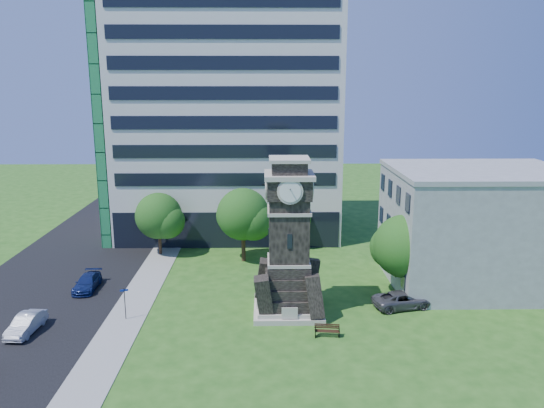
{
  "coord_description": "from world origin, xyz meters",
  "views": [
    {
      "loc": [
        1.17,
        -37.03,
        17.67
      ],
      "look_at": [
        1.77,
        5.51,
        7.89
      ],
      "focal_mm": 35.0,
      "sensor_mm": 36.0,
      "label": 1
    }
  ],
  "objects_px": {
    "clock_tower": "(289,247)",
    "park_bench": "(327,330)",
    "car_street_mid": "(26,324)",
    "car_street_north": "(87,283)",
    "street_sign": "(125,300)",
    "car_east_lot": "(402,300)"
  },
  "relations": [
    {
      "from": "car_street_north",
      "to": "street_sign",
      "type": "xyz_separation_m",
      "value": [
        4.9,
        -6.14,
        0.96
      ]
    },
    {
      "from": "clock_tower",
      "to": "street_sign",
      "type": "height_order",
      "value": "clock_tower"
    },
    {
      "from": "car_east_lot",
      "to": "street_sign",
      "type": "distance_m",
      "value": 21.74
    },
    {
      "from": "car_street_north",
      "to": "street_sign",
      "type": "height_order",
      "value": "street_sign"
    },
    {
      "from": "car_street_mid",
      "to": "park_bench",
      "type": "height_order",
      "value": "car_street_mid"
    },
    {
      "from": "park_bench",
      "to": "car_east_lot",
      "type": "bearing_deg",
      "value": 42.22
    },
    {
      "from": "clock_tower",
      "to": "park_bench",
      "type": "xyz_separation_m",
      "value": [
        2.58,
        -4.4,
        -4.79
      ]
    },
    {
      "from": "car_street_north",
      "to": "car_east_lot",
      "type": "height_order",
      "value": "car_east_lot"
    },
    {
      "from": "clock_tower",
      "to": "park_bench",
      "type": "distance_m",
      "value": 7.0
    },
    {
      "from": "car_street_mid",
      "to": "car_east_lot",
      "type": "relative_size",
      "value": 0.85
    },
    {
      "from": "car_street_north",
      "to": "park_bench",
      "type": "distance_m",
      "value": 21.92
    },
    {
      "from": "car_street_mid",
      "to": "car_east_lot",
      "type": "height_order",
      "value": "car_street_mid"
    },
    {
      "from": "clock_tower",
      "to": "car_east_lot",
      "type": "bearing_deg",
      "value": 3.11
    },
    {
      "from": "street_sign",
      "to": "park_bench",
      "type": "bearing_deg",
      "value": -31.0
    },
    {
      "from": "car_street_mid",
      "to": "car_street_north",
      "type": "relative_size",
      "value": 0.94
    },
    {
      "from": "car_street_mid",
      "to": "park_bench",
      "type": "relative_size",
      "value": 2.26
    },
    {
      "from": "street_sign",
      "to": "car_street_mid",
      "type": "bearing_deg",
      "value": 177.19
    },
    {
      "from": "car_street_mid",
      "to": "street_sign",
      "type": "relative_size",
      "value": 1.59
    },
    {
      "from": "car_street_north",
      "to": "clock_tower",
      "type": "bearing_deg",
      "value": -16.37
    },
    {
      "from": "clock_tower",
      "to": "park_bench",
      "type": "height_order",
      "value": "clock_tower"
    },
    {
      "from": "car_street_mid",
      "to": "park_bench",
      "type": "xyz_separation_m",
      "value": [
        21.68,
        -0.91,
        -0.18
      ]
    },
    {
      "from": "car_street_mid",
      "to": "clock_tower",
      "type": "bearing_deg",
      "value": 14.21
    }
  ]
}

